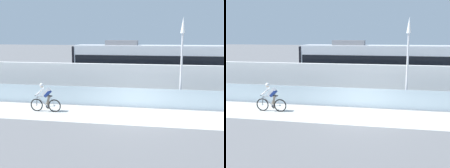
% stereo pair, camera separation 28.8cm
% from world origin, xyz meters
% --- Properties ---
extents(ground_plane, '(200.00, 200.00, 0.00)m').
position_xyz_m(ground_plane, '(0.00, 0.00, 0.00)').
color(ground_plane, slate).
extents(bike_path_deck, '(32.00, 3.20, 0.01)m').
position_xyz_m(bike_path_deck, '(0.00, 0.00, 0.01)').
color(bike_path_deck, beige).
rests_on(bike_path_deck, ground).
extents(glass_parapet, '(32.00, 0.05, 1.13)m').
position_xyz_m(glass_parapet, '(0.00, 1.85, 0.57)').
color(glass_parapet, silver).
rests_on(glass_parapet, ground).
extents(concrete_barrier_wall, '(32.00, 0.36, 2.35)m').
position_xyz_m(concrete_barrier_wall, '(0.00, 3.65, 1.17)').
color(concrete_barrier_wall, silver).
rests_on(concrete_barrier_wall, ground).
extents(tram_rail_near, '(32.00, 0.08, 0.01)m').
position_xyz_m(tram_rail_near, '(0.00, 6.13, 0.00)').
color(tram_rail_near, '#595654').
rests_on(tram_rail_near, ground).
extents(tram_rail_far, '(32.00, 0.08, 0.01)m').
position_xyz_m(tram_rail_far, '(0.00, 7.57, 0.00)').
color(tram_rail_far, '#595654').
rests_on(tram_rail_far, ground).
extents(tram, '(11.06, 2.54, 3.81)m').
position_xyz_m(tram, '(0.34, 6.85, 1.89)').
color(tram, silver).
rests_on(tram, ground).
extents(cyclist_on_bike, '(1.77, 0.58, 1.61)m').
position_xyz_m(cyclist_on_bike, '(-4.93, 0.00, 0.78)').
color(cyclist_on_bike, black).
rests_on(cyclist_on_bike, ground).
extents(lamp_post_antenna, '(0.28, 0.28, 5.20)m').
position_xyz_m(lamp_post_antenna, '(2.46, 2.15, 3.29)').
color(lamp_post_antenna, gray).
rests_on(lamp_post_antenna, ground).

